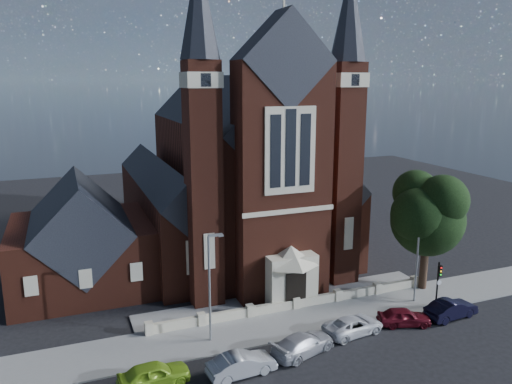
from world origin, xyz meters
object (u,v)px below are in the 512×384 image
at_px(street_lamp_left, 211,282).
at_px(car_white_suv, 353,325).
at_px(traffic_signal, 439,279).
at_px(car_silver_a, 242,364).
at_px(street_tree, 431,215).
at_px(car_silver_b, 303,344).
at_px(street_lamp_right, 419,251).
at_px(parish_hall, 81,244).
at_px(car_dark_red, 404,317).
at_px(church, 231,177).
at_px(car_lime_van, 154,374).
at_px(car_navy, 451,309).

bearing_deg(street_lamp_left, car_white_suv, -15.06).
bearing_deg(traffic_signal, car_silver_a, -170.14).
distance_m(street_tree, car_silver_b, 17.27).
height_order(street_tree, car_white_suv, street_tree).
relative_size(street_tree, street_lamp_right, 1.32).
height_order(parish_hall, car_dark_red, parish_hall).
relative_size(church, car_silver_b, 6.99).
bearing_deg(traffic_signal, car_silver_b, -170.29).
bearing_deg(car_lime_van, car_navy, -93.31).
bearing_deg(car_silver_a, car_navy, -91.07).
distance_m(parish_hall, car_navy, 32.15).
bearing_deg(car_lime_van, street_lamp_right, -84.85).
xyz_separation_m(church, car_white_suv, (2.26, -21.68, -7.53)).
height_order(parish_hall, street_lamp_left, parish_hall).
height_order(street_lamp_left, car_silver_b, street_lamp_left).
bearing_deg(street_lamp_left, church, 67.34).
bearing_deg(car_silver_b, street_tree, -88.22).
distance_m(church, car_silver_b, 24.15).
distance_m(parish_hall, car_silver_b, 22.64).
xyz_separation_m(car_lime_van, car_dark_red, (19.33, 0.80, -0.07)).
bearing_deg(car_dark_red, car_silver_a, 115.88).
relative_size(traffic_signal, car_navy, 0.87).
xyz_separation_m(car_lime_van, car_white_suv, (15.00, 1.11, -0.11)).
height_order(car_silver_a, car_navy, car_navy).
height_order(street_tree, car_silver_b, street_tree).
bearing_deg(church, car_dark_red, -73.31).
xyz_separation_m(traffic_signal, car_silver_b, (-13.51, -2.31, -1.86)).
bearing_deg(car_dark_red, car_silver_b, 114.14).
xyz_separation_m(street_lamp_left, car_navy, (18.75, -3.40, -3.84)).
bearing_deg(street_lamp_left, traffic_signal, -4.76).
relative_size(church, car_lime_van, 7.81).
xyz_separation_m(church, street_lamp_right, (10.09, -18.94, -3.59)).
relative_size(church, street_lamp_right, 4.31).
bearing_deg(street_lamp_left, car_lime_van, -141.50).
height_order(traffic_signal, car_silver_a, traffic_signal).
distance_m(car_white_suv, car_navy, 8.60).
distance_m(church, car_white_suv, 23.06).
bearing_deg(car_silver_b, car_navy, -106.43).
distance_m(street_lamp_left, car_navy, 19.43).
bearing_deg(car_silver_a, church, -22.54).
bearing_deg(car_dark_red, car_white_suv, 104.78).
bearing_deg(traffic_signal, street_lamp_right, 120.01).
bearing_deg(car_white_suv, church, -1.62).
xyz_separation_m(church, car_silver_a, (-7.32, -23.70, -7.44)).
bearing_deg(church, street_lamp_left, -112.66).
distance_m(street_lamp_left, car_silver_a, 6.15).
relative_size(car_silver_b, car_dark_red, 1.23).
distance_m(car_silver_b, car_dark_red, 9.14).
xyz_separation_m(traffic_signal, car_navy, (-0.16, -1.82, -1.83)).
xyz_separation_m(street_lamp_left, car_silver_b, (5.40, -3.89, -3.87)).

